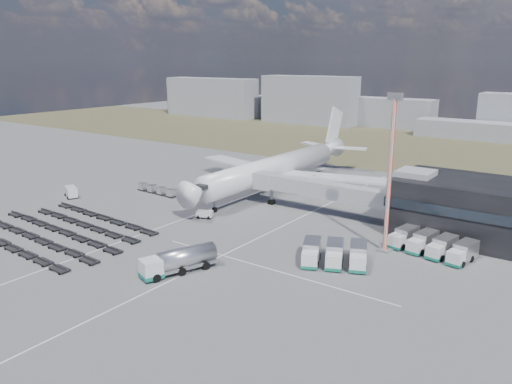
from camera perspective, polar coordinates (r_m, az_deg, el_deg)
The scene contains 16 objects.
ground at distance 95.38m, azimuth -8.25°, elevation -3.59°, with size 420.00×420.00×0.00m, color #565659.
grass_strip at distance 188.27m, azimuth 15.61°, elevation 5.19°, with size 420.00×90.00×0.01m, color #49482B.
lane_markings at distance 91.40m, azimuth -2.50°, elevation -4.27°, with size 47.12×110.00×0.01m.
terminal at distance 93.41m, azimuth 24.78°, elevation -1.88°, with size 30.40×16.40×11.00m.
jet_bridge at distance 100.61m, azimuth 6.37°, elevation 0.45°, with size 30.30×3.80×7.05m.
airliner at distance 118.53m, azimuth 2.52°, elevation 2.86°, with size 51.59×64.53×17.62m.
skyline at distance 225.53m, azimuth 17.43°, elevation 8.98°, with size 296.08×26.76×25.86m.
fuel_tanker at distance 73.75m, azimuth -8.82°, elevation -7.75°, with size 6.63×11.62×3.66m.
pushback_tug at distance 98.01m, azimuth -5.88°, elevation -2.57°, with size 3.07×1.73×1.41m, color silver.
utility_van at distance 119.35m, azimuth -20.36°, elevation -0.01°, with size 4.51×2.04×2.39m, color silver.
catering_truck at distance 116.88m, azimuth 4.91°, elevation 0.63°, with size 3.06×5.80×2.54m.
service_trucks_near at distance 76.89m, azimuth 8.96°, elevation -7.01°, with size 11.55×10.39×2.88m.
service_trucks_far at distance 84.75m, azimuth 19.47°, elevation -5.66°, with size 13.25×8.81×2.72m.
uld_row at distance 117.07m, azimuth -11.29°, elevation 0.27°, with size 12.13×2.11×1.67m.
baggage_dollies at distance 96.31m, azimuth -21.70°, elevation -4.10°, with size 36.19×21.92×0.80m.
floodlight_mast at distance 80.40m, azimuth 15.03°, elevation 1.91°, with size 2.39×1.95×25.22m.
Camera 1 is at (63.25, -64.76, 30.04)m, focal length 35.00 mm.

